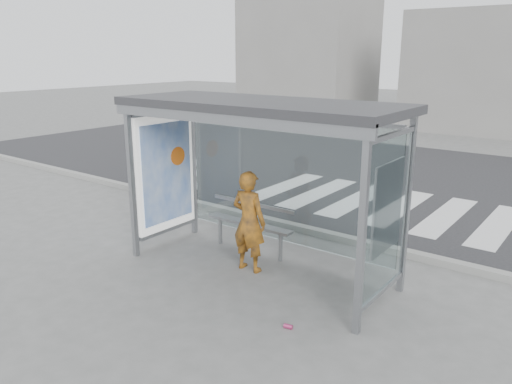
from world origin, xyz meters
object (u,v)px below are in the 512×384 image
Objects in this scene: bus_shelter at (240,142)px; soda_can at (288,326)px; bench at (250,223)px; person at (249,221)px.

bus_shelter is 39.58× the size of soda_can.
bus_shelter is 1.58m from bench.
bench is (-0.44, 0.59, -0.28)m from person.
bus_shelter is at bearing -66.33° from bench.
person is (0.21, -0.07, -1.19)m from bus_shelter.
soda_can is (1.45, -1.09, -0.76)m from person.
bus_shelter is at bearing -21.09° from person.
person reaches higher than bench.
person is 0.96× the size of bench.
bus_shelter is 2.82m from soda_can.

